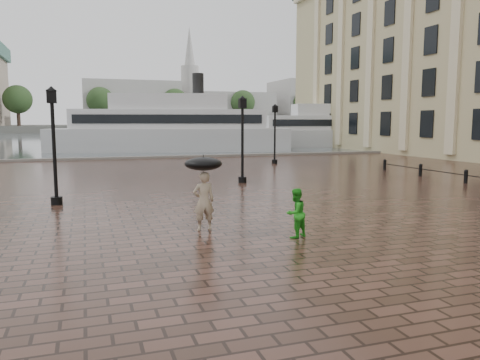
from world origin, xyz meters
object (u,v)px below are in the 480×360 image
(child_pedestrian, at_px, (296,213))
(ferry_near, at_px, (170,128))
(adult_pedestrian, at_px, (204,201))
(ferry_far, at_px, (336,129))
(street_lamps, at_px, (147,137))

(child_pedestrian, relative_size, ferry_near, 0.05)
(adult_pedestrian, bearing_deg, ferry_near, -97.96)
(ferry_near, distance_m, ferry_far, 21.80)
(street_lamps, xyz_separation_m, child_pedestrian, (2.10, -15.23, -1.64))
(street_lamps, distance_m, ferry_far, 38.00)
(adult_pedestrian, bearing_deg, ferry_far, -123.74)
(child_pedestrian, bearing_deg, adult_pedestrian, -61.72)
(adult_pedestrian, relative_size, ferry_near, 0.07)
(adult_pedestrian, relative_size, ferry_far, 0.08)
(street_lamps, bearing_deg, ferry_near, 77.05)
(street_lamps, relative_size, ferry_near, 0.82)
(street_lamps, xyz_separation_m, ferry_near, (5.56, 24.20, 0.19))
(ferry_far, bearing_deg, child_pedestrian, -108.31)
(child_pedestrian, bearing_deg, ferry_near, -119.76)
(ferry_near, bearing_deg, adult_pedestrian, -84.55)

